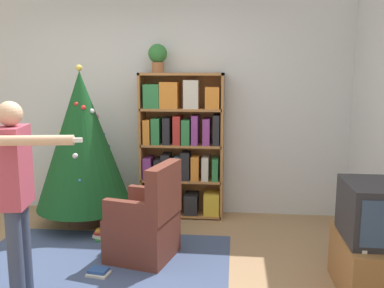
{
  "coord_description": "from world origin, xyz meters",
  "views": [
    {
      "loc": [
        1.03,
        -3.17,
        1.75
      ],
      "look_at": [
        0.62,
        0.89,
        1.05
      ],
      "focal_mm": 40.0,
      "sensor_mm": 36.0,
      "label": 1
    }
  ],
  "objects_px": {
    "television": "(375,212)",
    "christmas_tree": "(82,141)",
    "armchair": "(146,225)",
    "standing_person": "(16,189)",
    "potted_plant": "(158,56)",
    "bookshelf": "(181,147)"
  },
  "relations": [
    {
      "from": "television",
      "to": "christmas_tree",
      "type": "relative_size",
      "value": 0.32
    },
    {
      "from": "armchair",
      "to": "standing_person",
      "type": "xyz_separation_m",
      "value": [
        -0.76,
        -0.9,
        0.59
      ]
    },
    {
      "from": "potted_plant",
      "to": "christmas_tree",
      "type": "bearing_deg",
      "value": -151.94
    },
    {
      "from": "standing_person",
      "to": "potted_plant",
      "type": "xyz_separation_m",
      "value": [
        0.66,
        2.13,
        1.01
      ]
    },
    {
      "from": "television",
      "to": "bookshelf",
      "type": "bearing_deg",
      "value": 135.51
    },
    {
      "from": "bookshelf",
      "to": "television",
      "type": "distance_m",
      "value": 2.42
    },
    {
      "from": "armchair",
      "to": "potted_plant",
      "type": "relative_size",
      "value": 2.8
    },
    {
      "from": "bookshelf",
      "to": "armchair",
      "type": "distance_m",
      "value": 1.34
    },
    {
      "from": "christmas_tree",
      "to": "bookshelf",
      "type": "bearing_deg",
      "value": 21.33
    },
    {
      "from": "standing_person",
      "to": "potted_plant",
      "type": "height_order",
      "value": "potted_plant"
    },
    {
      "from": "bookshelf",
      "to": "potted_plant",
      "type": "xyz_separation_m",
      "value": [
        -0.27,
        0.01,
        1.06
      ]
    },
    {
      "from": "bookshelf",
      "to": "television",
      "type": "bearing_deg",
      "value": -44.49
    },
    {
      "from": "bookshelf",
      "to": "christmas_tree",
      "type": "xyz_separation_m",
      "value": [
        -1.06,
        -0.41,
        0.12
      ]
    },
    {
      "from": "armchair",
      "to": "television",
      "type": "bearing_deg",
      "value": 89.93
    },
    {
      "from": "christmas_tree",
      "to": "television",
      "type": "bearing_deg",
      "value": -24.64
    },
    {
      "from": "armchair",
      "to": "potted_plant",
      "type": "distance_m",
      "value": 2.01
    },
    {
      "from": "standing_person",
      "to": "armchair",
      "type": "bearing_deg",
      "value": 130.87
    },
    {
      "from": "bookshelf",
      "to": "christmas_tree",
      "type": "height_order",
      "value": "christmas_tree"
    },
    {
      "from": "bookshelf",
      "to": "armchair",
      "type": "bearing_deg",
      "value": -98.31
    },
    {
      "from": "christmas_tree",
      "to": "potted_plant",
      "type": "height_order",
      "value": "potted_plant"
    },
    {
      "from": "potted_plant",
      "to": "standing_person",
      "type": "bearing_deg",
      "value": -107.25
    },
    {
      "from": "bookshelf",
      "to": "potted_plant",
      "type": "relative_size",
      "value": 5.25
    }
  ]
}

